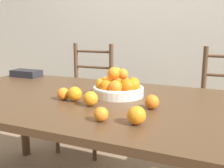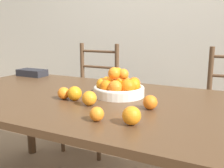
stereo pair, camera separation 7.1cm
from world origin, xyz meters
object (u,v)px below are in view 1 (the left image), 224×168
(orange_loose_1, at_px, (91,99))
(book_stack, at_px, (26,73))
(orange_loose_4, at_px, (75,94))
(chair_left, at_px, (87,100))
(fruit_bowl, at_px, (118,87))
(orange_loose_3, at_px, (136,115))
(orange_loose_5, at_px, (152,102))
(orange_loose_2, at_px, (101,114))
(orange_loose_0, at_px, (63,94))

(orange_loose_1, distance_m, book_stack, 1.03)
(orange_loose_4, xyz_separation_m, chair_left, (-0.43, 0.90, -0.31))
(fruit_bowl, bearing_deg, orange_loose_4, -130.82)
(orange_loose_3, xyz_separation_m, orange_loose_5, (-0.00, 0.23, -0.00))
(orange_loose_5, height_order, book_stack, orange_loose_5)
(orange_loose_1, height_order, book_stack, orange_loose_1)
(orange_loose_2, xyz_separation_m, book_stack, (-1.03, 0.71, -0.00))
(orange_loose_1, height_order, orange_loose_5, orange_loose_1)
(fruit_bowl, height_order, orange_loose_5, fruit_bowl)
(orange_loose_5, bearing_deg, book_stack, 158.91)
(fruit_bowl, height_order, book_stack, fruit_bowl)
(fruit_bowl, xyz_separation_m, orange_loose_0, (-0.24, -0.20, -0.02))
(orange_loose_1, bearing_deg, chair_left, 120.43)
(orange_loose_0, height_order, orange_loose_2, orange_loose_0)
(orange_loose_0, distance_m, chair_left, 1.02)
(orange_loose_4, distance_m, chair_left, 1.04)
(orange_loose_3, distance_m, orange_loose_4, 0.47)
(orange_loose_5, relative_size, chair_left, 0.07)
(orange_loose_0, bearing_deg, orange_loose_1, -12.45)
(orange_loose_2, xyz_separation_m, chair_left, (-0.71, 1.13, -0.30))
(orange_loose_4, bearing_deg, orange_loose_5, 3.84)
(orange_loose_0, height_order, orange_loose_1, orange_loose_1)
(orange_loose_3, height_order, book_stack, orange_loose_3)
(orange_loose_2, xyz_separation_m, orange_loose_3, (0.15, 0.02, 0.01))
(fruit_bowl, bearing_deg, orange_loose_2, -76.81)
(orange_loose_3, relative_size, chair_left, 0.08)
(fruit_bowl, xyz_separation_m, orange_loose_2, (0.10, -0.43, -0.02))
(orange_loose_3, height_order, orange_loose_5, orange_loose_3)
(orange_loose_3, bearing_deg, orange_loose_0, 157.53)
(orange_loose_4, bearing_deg, chair_left, 115.76)
(fruit_bowl, relative_size, chair_left, 0.30)
(orange_loose_2, xyz_separation_m, orange_loose_4, (-0.27, 0.23, 0.01))
(fruit_bowl, bearing_deg, orange_loose_3, -58.49)
(chair_left, xyz_separation_m, book_stack, (-0.33, -0.42, 0.29))
(fruit_bowl, height_order, orange_loose_0, fruit_bowl)
(orange_loose_1, relative_size, orange_loose_4, 0.96)
(orange_loose_2, distance_m, orange_loose_3, 0.15)
(orange_loose_2, height_order, book_stack, orange_loose_2)
(chair_left, bearing_deg, orange_loose_5, -46.04)
(orange_loose_5, bearing_deg, orange_loose_1, -165.95)
(orange_loose_5, distance_m, book_stack, 1.26)
(orange_loose_0, xyz_separation_m, orange_loose_2, (0.34, -0.23, -0.00))
(fruit_bowl, relative_size, orange_loose_4, 3.77)
(chair_left, bearing_deg, orange_loose_3, -52.76)
(fruit_bowl, relative_size, orange_loose_0, 4.39)
(orange_loose_0, height_order, orange_loose_5, orange_loose_5)
(orange_loose_2, distance_m, book_stack, 1.26)
(orange_loose_3, distance_m, book_stack, 1.37)
(chair_left, bearing_deg, orange_loose_1, -59.98)
(book_stack, bearing_deg, fruit_bowl, -17.00)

